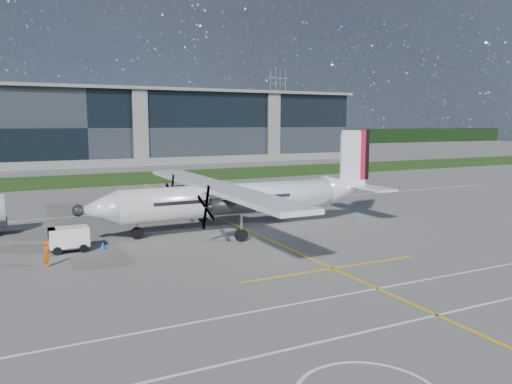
{
  "coord_description": "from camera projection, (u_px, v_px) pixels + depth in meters",
  "views": [
    {
      "loc": [
        -13.58,
        -29.4,
        8.47
      ],
      "look_at": [
        3.57,
        5.27,
        3.1
      ],
      "focal_mm": 35.0,
      "sensor_mm": 36.0,
      "label": 1
    }
  ],
  "objects": [
    {
      "name": "yellow_taxiway_centerline",
      "position": [
        226.0,
        221.0,
        43.43
      ],
      "size": [
        0.2,
        70.0,
        0.01
      ],
      "primitive_type": "cube",
      "color": "yellow",
      "rests_on": "ground"
    },
    {
      "name": "grass_strip",
      "position": [
        111.0,
        179.0,
        75.85
      ],
      "size": [
        400.0,
        18.0,
        0.04
      ],
      "primitive_type": "cube",
      "color": "#1C3C10",
      "rests_on": "ground"
    },
    {
      "name": "safety_cone_nose_stbd",
      "position": [
        84.0,
        236.0,
        36.5
      ],
      "size": [
        0.36,
        0.36,
        0.5
      ],
      "primitive_type": "cone",
      "color": "blue",
      "rests_on": "ground"
    },
    {
      "name": "white_lane_line",
      "position": [
        384.0,
        327.0,
        20.8
      ],
      "size": [
        90.0,
        0.15,
        0.01
      ],
      "primitive_type": "cube",
      "color": "white",
      "rests_on": "ground"
    },
    {
      "name": "tree_line",
      "position": [
        57.0,
        140.0,
        157.12
      ],
      "size": [
        400.0,
        6.0,
        6.0
      ],
      "primitive_type": "cube",
      "color": "black",
      "rests_on": "ground"
    },
    {
      "name": "safety_cone_fwd",
      "position": [
        58.0,
        241.0,
        34.87
      ],
      "size": [
        0.36,
        0.36,
        0.5
      ],
      "primitive_type": "cone",
      "color": "blue",
      "rests_on": "ground"
    },
    {
      "name": "pylon_east",
      "position": [
        278.0,
        107.0,
        201.68
      ],
      "size": [
        9.0,
        4.6,
        30.0
      ],
      "primitive_type": null,
      "color": "gray",
      "rests_on": "ground"
    },
    {
      "name": "ground_crew_person",
      "position": [
        47.0,
        252.0,
        29.44
      ],
      "size": [
        0.74,
        0.87,
        1.81
      ],
      "primitive_type": "imported",
      "rotation": [
        0.0,
        0.0,
        1.23
      ],
      "color": "#F25907",
      "rests_on": "ground"
    },
    {
      "name": "safety_cone_nose_port",
      "position": [
        103.0,
        246.0,
        33.68
      ],
      "size": [
        0.36,
        0.36,
        0.5
      ],
      "primitive_type": "cone",
      "color": "blue",
      "rests_on": "ground"
    },
    {
      "name": "terminal_building",
      "position": [
        81.0,
        128.0,
        103.23
      ],
      "size": [
        120.0,
        20.0,
        15.0
      ],
      "primitive_type": "cube",
      "color": "black",
      "rests_on": "ground"
    },
    {
      "name": "safety_cone_tail",
      "position": [
        357.0,
        215.0,
        45.03
      ],
      "size": [
        0.36,
        0.36,
        0.5
      ],
      "primitive_type": "cone",
      "color": "blue",
      "rests_on": "ground"
    },
    {
      "name": "ground",
      "position": [
        121.0,
        185.0,
        68.75
      ],
      "size": [
        400.0,
        400.0,
        0.0
      ],
      "primitive_type": "plane",
      "color": "#63605D",
      "rests_on": "ground"
    },
    {
      "name": "baggage_tug",
      "position": [
        69.0,
        239.0,
        33.09
      ],
      "size": [
        2.68,
        1.61,
        1.61
      ],
      "primitive_type": null,
      "color": "white",
      "rests_on": "ground"
    },
    {
      "name": "turboprop_aircraft",
      "position": [
        241.0,
        180.0,
        39.82
      ],
      "size": [
        25.33,
        26.27,
        7.88
      ],
      "primitive_type": null,
      "color": "white",
      "rests_on": "ground"
    }
  ]
}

